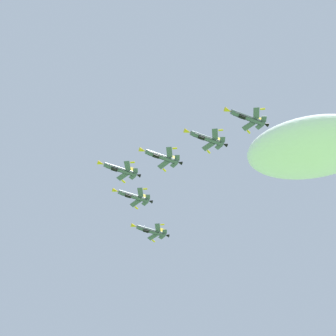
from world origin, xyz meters
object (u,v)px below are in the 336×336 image
object	(u,v)px
fighter_jet_left_outer	(206,138)
fighter_jet_trail_slot	(247,117)
fighter_jet_lead	(120,169)
fighter_jet_right_wing	(133,196)
fighter_jet_right_outer	(151,231)
fighter_jet_left_wing	(161,156)

from	to	relation	value
fighter_jet_left_outer	fighter_jet_trail_slot	distance (m)	15.47
fighter_jet_lead	fighter_jet_right_wing	distance (m)	15.26
fighter_jet_left_outer	fighter_jet_right_outer	size ratio (longest dim) A/B	1.00
fighter_jet_right_wing	fighter_jet_left_outer	size ratio (longest dim) A/B	1.00
fighter_jet_lead	fighter_jet_trail_slot	size ratio (longest dim) A/B	1.00
fighter_jet_right_wing	fighter_jet_trail_slot	world-z (taller)	fighter_jet_right_wing
fighter_jet_lead	fighter_jet_left_outer	distance (m)	32.66
fighter_jet_lead	fighter_jet_left_wing	size ratio (longest dim) A/B	1.00
fighter_jet_right_wing	fighter_jet_left_outer	bearing A→B (deg)	-159.39
fighter_jet_trail_slot	fighter_jet_right_wing	bearing A→B (deg)	24.18
fighter_jet_left_outer	fighter_jet_right_outer	xyz separation A→B (m)	(-27.75, 39.89, -0.16)
fighter_jet_lead	fighter_jet_left_outer	xyz separation A→B (m)	(31.86, -7.19, 0.54)
fighter_jet_right_outer	fighter_jet_right_wing	bearing A→B (deg)	136.82
fighter_jet_lead	fighter_jet_left_outer	size ratio (longest dim) A/B	1.00
fighter_jet_right_wing	fighter_jet_trail_slot	distance (m)	53.22
fighter_jet_left_wing	fighter_jet_trail_slot	distance (m)	32.27
fighter_jet_lead	fighter_jet_trail_slot	distance (m)	47.93
fighter_jet_lead	fighter_jet_left_wing	distance (m)	15.78
fighter_jet_left_wing	fighter_jet_left_outer	xyz separation A→B (m)	(16.34, -4.34, 0.61)
fighter_jet_right_wing	fighter_jet_left_outer	world-z (taller)	fighter_jet_right_wing
fighter_jet_right_wing	fighter_jet_left_outer	distance (m)	38.00
fighter_jet_left_wing	fighter_jet_left_outer	bearing A→B (deg)	-138.36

